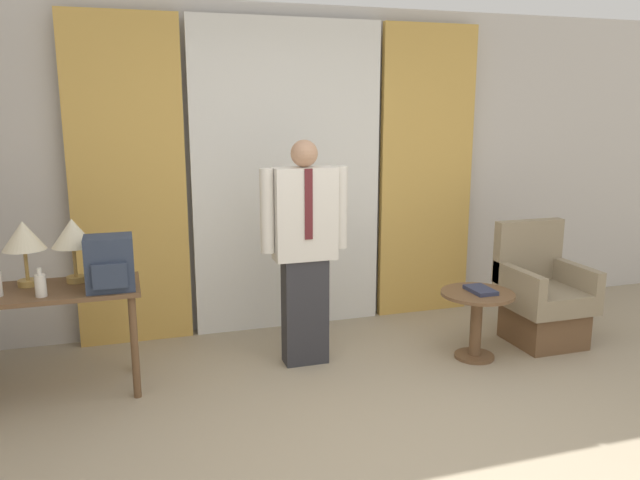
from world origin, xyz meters
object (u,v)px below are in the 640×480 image
at_px(backpack, 109,263).
at_px(side_table, 477,313).
at_px(bottle_near_edge, 41,285).
at_px(person, 305,246).
at_px(table_lamp_right, 73,235).
at_px(book, 480,290).
at_px(table_lamp_left, 24,238).
at_px(armchair, 542,300).
at_px(desk, 53,306).

height_order(backpack, side_table, backpack).
distance_m(bottle_near_edge, person, 1.76).
height_order(table_lamp_right, backpack, table_lamp_right).
distance_m(person, book, 1.37).
bearing_deg(table_lamp_right, book, -8.58).
relative_size(table_lamp_right, side_table, 0.79).
bearing_deg(table_lamp_left, book, -7.78).
relative_size(bottle_near_edge, book, 0.72).
distance_m(bottle_near_edge, armchair, 3.72).
height_order(desk, table_lamp_left, table_lamp_left).
xyz_separation_m(table_lamp_right, book, (2.84, -0.43, -0.51)).
height_order(bottle_near_edge, side_table, bottle_near_edge).
distance_m(table_lamp_left, side_table, 3.22).
height_order(bottle_near_edge, book, bottle_near_edge).
bearing_deg(table_lamp_left, person, -3.46).
bearing_deg(side_table, book, 2.08).
bearing_deg(table_lamp_right, backpack, -48.85).
xyz_separation_m(table_lamp_left, book, (3.14, -0.43, -0.51)).
relative_size(armchair, side_table, 1.77).
bearing_deg(table_lamp_right, desk, -140.97).
xyz_separation_m(table_lamp_right, armchair, (3.51, -0.28, -0.70)).
height_order(desk, side_table, desk).
bearing_deg(armchair, table_lamp_right, 175.38).
height_order(person, book, person).
bearing_deg(side_table, desk, 174.05).
distance_m(bottle_near_edge, backpack, 0.42).
bearing_deg(person, bottle_near_edge, -174.41).
distance_m(bottle_near_edge, book, 3.04).
distance_m(table_lamp_right, armchair, 3.59).
xyz_separation_m(desk, table_lamp_right, (0.15, 0.12, 0.44)).
xyz_separation_m(table_lamp_right, bottle_near_edge, (-0.19, -0.28, -0.25)).
bearing_deg(bottle_near_edge, backpack, 3.69).
xyz_separation_m(armchair, book, (-0.67, -0.15, 0.18)).
bearing_deg(table_lamp_right, bottle_near_edge, -123.22).
bearing_deg(table_lamp_right, armchair, -4.62).
distance_m(table_lamp_right, person, 1.58).
distance_m(table_lamp_left, backpack, 0.60).
height_order(person, armchair, person).
distance_m(desk, bottle_near_edge, 0.25).
bearing_deg(side_table, table_lamp_left, 172.15).
bearing_deg(table_lamp_right, side_table, -8.66).
relative_size(bottle_near_edge, backpack, 0.52).
bearing_deg(table_lamp_left, backpack, -26.27).
bearing_deg(armchair, person, 174.98).
xyz_separation_m(table_lamp_right, side_table, (2.82, -0.43, -0.70)).
bearing_deg(side_table, armchair, 11.99).
bearing_deg(armchair, desk, 177.45).
height_order(backpack, person, person).
height_order(table_lamp_right, armchair, table_lamp_right).
bearing_deg(desk, bottle_near_edge, -102.93).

